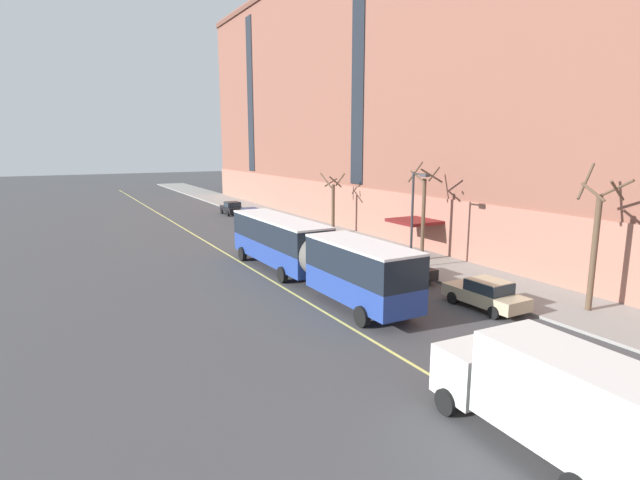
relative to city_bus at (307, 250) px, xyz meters
name	(u,v)px	position (x,y,z in m)	size (l,w,h in m)	color
ground_plane	(307,282)	(0.08, 0.22, -2.05)	(260.00, 260.00, 0.00)	#424244
sidewalk	(402,255)	(9.79, 3.22, -1.98)	(5.50, 160.00, 0.15)	gray
apartment_facade	(528,71)	(18.52, 0.22, 11.62)	(15.20, 110.00, 27.36)	brown
city_bus	(307,250)	(0.00, 0.00, 0.00)	(3.04, 18.86, 3.52)	navy
parked_car_black_0	(232,208)	(5.99, 31.54, -1.27)	(2.11, 4.33, 1.56)	black
parked_car_champagne_1	(486,294)	(5.87, -8.67, -1.27)	(2.04, 4.50, 1.56)	#BCAD89
parked_car_black_2	(278,224)	(5.70, 17.29, -1.27)	(1.99, 4.72, 1.56)	black
parked_car_darkgray_3	(335,243)	(5.91, 6.79, -1.27)	(2.14, 4.59, 1.56)	#4C4C51
parked_car_black_5	(403,267)	(5.74, -1.97, -1.27)	(2.09, 4.70, 1.56)	black
parked_car_navy_6	(250,215)	(5.70, 24.63, -1.27)	(2.03, 4.85, 1.56)	navy
box_truck	(560,399)	(-2.16, -18.66, -0.27)	(2.55, 7.49, 3.14)	silver
street_tree_near_corner	(596,240)	(9.96, -11.64, 1.67)	(2.06, 2.04, 7.31)	brown
street_tree_mid_block	(423,211)	(9.92, 1.16, 1.67)	(1.95, 2.11, 7.00)	brown
street_tree_far_uptown	(333,202)	(9.92, 13.98, 0.98)	(1.84, 1.80, 5.62)	brown
street_lamp	(415,210)	(7.64, -0.64, 2.08)	(0.36, 1.48, 6.44)	#2D2D30
lane_centerline	(262,275)	(-1.70, 3.22, -2.05)	(0.16, 140.00, 0.01)	#E0D66B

